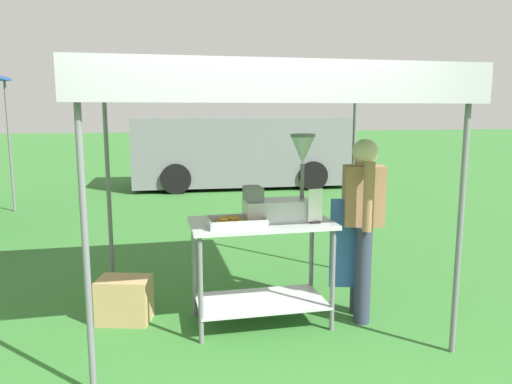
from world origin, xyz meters
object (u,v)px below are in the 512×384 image
object	(u,v)px
donut_cart	(261,252)
donut_tray	(237,223)
van_grey	(240,151)
supply_crate	(125,300)
stall_canopy	(259,81)
donut_fryer	(281,194)
vendor	(362,220)
menu_sign	(315,208)

from	to	relation	value
donut_cart	donut_tray	xyz separation A→B (m)	(-0.23, -0.13, 0.30)
van_grey	supply_crate	bearing A→B (deg)	-107.74
stall_canopy	donut_cart	bearing A→B (deg)	-90.00
donut_fryer	van_grey	xyz separation A→B (m)	(1.11, 7.96, -0.27)
supply_crate	van_grey	size ratio (longest dim) A/B	0.10
donut_tray	vendor	world-z (taller)	vendor
donut_cart	donut_fryer	distance (m)	0.53
donut_fryer	vendor	world-z (taller)	donut_fryer
donut_tray	van_grey	world-z (taller)	van_grey
vendor	supply_crate	xyz separation A→B (m)	(-2.06, 0.37, -0.71)
donut_fryer	vendor	xyz separation A→B (m)	(0.71, -0.08, -0.25)
menu_sign	vendor	bearing A→B (deg)	11.08
menu_sign	stall_canopy	bearing A→B (deg)	147.20
donut_fryer	vendor	size ratio (longest dim) A/B	0.46
vendor	menu_sign	bearing A→B (deg)	-168.92
donut_tray	menu_sign	xyz separation A→B (m)	(0.66, -0.04, 0.10)
donut_fryer	supply_crate	distance (m)	1.67
van_grey	donut_cart	bearing A→B (deg)	-99.16
donut_cart	menu_sign	distance (m)	0.61
donut_cart	supply_crate	distance (m)	1.29
donut_cart	supply_crate	xyz separation A→B (m)	(-1.17, 0.29, -0.45)
donut_tray	donut_fryer	world-z (taller)	donut_fryer
menu_sign	supply_crate	bearing A→B (deg)	163.86
stall_canopy	supply_crate	xyz separation A→B (m)	(-1.17, 0.19, -1.89)
stall_canopy	vendor	xyz separation A→B (m)	(0.89, -0.18, -1.19)
donut_cart	vendor	distance (m)	0.93
donut_tray	donut_cart	bearing A→B (deg)	29.71
stall_canopy	vendor	world-z (taller)	stall_canopy
donut_cart	vendor	bearing A→B (deg)	-5.44
vendor	van_grey	size ratio (longest dim) A/B	0.31
donut_cart	menu_sign	xyz separation A→B (m)	(0.42, -0.18, 0.40)
menu_sign	vendor	world-z (taller)	vendor
donut_cart	stall_canopy	bearing A→B (deg)	90.00
supply_crate	donut_tray	bearing A→B (deg)	-24.20
donut_tray	supply_crate	bearing A→B (deg)	155.80
donut_tray	van_grey	size ratio (longest dim) A/B	0.09
supply_crate	van_grey	world-z (taller)	van_grey
stall_canopy	donut_fryer	bearing A→B (deg)	-31.06
menu_sign	donut_cart	bearing A→B (deg)	157.58
vendor	stall_canopy	bearing A→B (deg)	168.35
stall_canopy	supply_crate	bearing A→B (deg)	170.87
donut_fryer	supply_crate	world-z (taller)	donut_fryer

